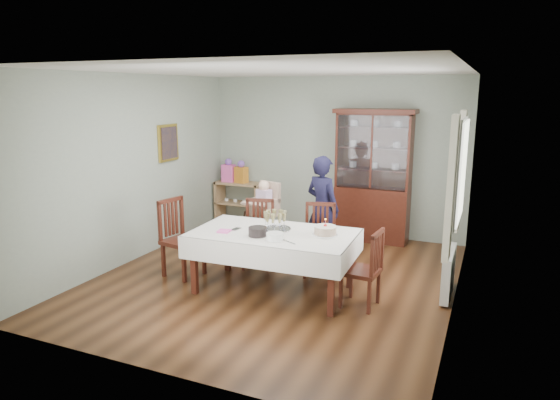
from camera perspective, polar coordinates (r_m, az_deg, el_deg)
The scene contains 25 objects.
floor at distance 6.77m, azimuth -0.47°, elevation -8.93°, with size 5.00×5.00×0.00m, color #593319.
room_shell at distance 6.83m, azimuth 1.32°, elevation 6.04°, with size 5.00×5.00×5.00m.
dining_table at distance 6.25m, azimuth -0.75°, elevation -7.00°, with size 2.04×1.22×0.76m.
china_cabinet at distance 8.33m, azimuth 10.60°, elevation 2.95°, with size 1.30×0.48×2.18m.
sideboard at distance 9.35m, azimuth -4.64°, elevation -0.37°, with size 0.90×0.38×0.80m.
picture_frame at distance 8.15m, azimuth -12.66°, elevation 6.40°, with size 0.04×0.48×0.58m, color gold.
window at distance 6.14m, azimuth 20.06°, elevation 3.11°, with size 0.04×1.02×1.22m, color white.
curtain_left at distance 5.55m, azimuth 18.95°, elevation 1.21°, with size 0.07×0.30×1.55m, color silver.
curtain_right at distance 6.77m, azimuth 19.83°, elevation 3.07°, with size 0.07×0.30×1.55m, color silver.
radiator at distance 6.45m, azimuth 18.69°, elevation -7.87°, with size 0.10×0.80×0.55m, color white.
chair_far_left at distance 7.13m, azimuth -2.52°, elevation -5.41°, with size 0.52×0.52×0.95m.
chair_far_right at distance 6.85m, azimuth 4.48°, elevation -6.15°, with size 0.53×0.53×0.96m.
chair_end_left at distance 6.92m, azimuth -11.08°, elevation -5.96°, with size 0.55×0.55×1.04m.
chair_end_right at distance 5.93m, azimuth 9.31°, elevation -9.42°, with size 0.45×0.45×0.92m.
woman at distance 7.32m, azimuth 4.87°, elevation -0.95°, with size 0.57×0.37×1.55m, color black.
high_chair at distance 7.65m, azimuth -1.81°, elevation -2.88°, with size 0.63×0.63×1.14m.
champagne_tray at distance 6.21m, azimuth -0.54°, elevation -2.75°, with size 0.39×0.39×0.24m.
birthday_cake at distance 6.01m, azimuth 5.19°, elevation -3.53°, with size 0.31×0.31×0.21m.
plate_stack_dark at distance 5.98m, azimuth -2.57°, elevation -3.63°, with size 0.22×0.22×0.11m, color black.
plate_stack_white at distance 5.81m, azimuth -0.59°, elevation -4.19°, with size 0.20×0.20×0.09m, color white.
napkin_stack at distance 6.18m, azimuth -6.42°, elevation -3.56°, with size 0.15×0.15×0.02m, color #FA5CBA.
cutlery at distance 6.29m, azimuth -5.33°, elevation -3.28°, with size 0.10×0.15×0.01m, color silver, non-canonical shape.
cake_knife at distance 5.75m, azimuth 0.91°, elevation -4.77°, with size 0.25×0.02×0.01m, color silver.
gift_bag_pink at distance 9.32m, azimuth -5.89°, elevation 3.28°, with size 0.24×0.15×0.43m.
gift_bag_orange at distance 9.19m, azimuth -4.45°, elevation 3.12°, with size 0.25×0.21×0.41m.
Camera 1 is at (2.55, -5.76, 2.47)m, focal length 32.00 mm.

